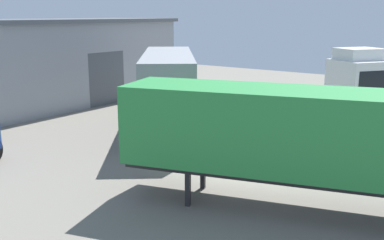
% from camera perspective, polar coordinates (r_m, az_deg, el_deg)
% --- Properties ---
extents(ground_plane, '(60.00, 60.00, 0.00)m').
position_cam_1_polar(ground_plane, '(18.72, 6.37, -5.78)').
color(ground_plane, slate).
extents(warehouse_building, '(26.82, 6.52, 5.78)m').
position_cam_1_polar(warehouse_building, '(30.15, -22.88, 6.17)').
color(warehouse_building, '#93999E').
rests_on(warehouse_building, ground_plane).
extents(tractor_unit_white, '(5.69, 6.70, 4.42)m').
position_cam_1_polar(tractor_unit_white, '(24.89, 19.73, 3.24)').
color(tractor_unit_white, silver).
rests_on(tractor_unit_white, ground_plane).
extents(container_trailer_green, '(5.91, 12.17, 3.87)m').
position_cam_1_polar(container_trailer_green, '(14.11, 15.47, -1.96)').
color(container_trailer_green, '#28843D').
rests_on(container_trailer_green, ground_plane).
extents(container_trailer_red, '(9.36, 8.19, 4.11)m').
position_cam_1_polar(container_trailer_red, '(23.60, -3.06, 4.79)').
color(container_trailer_red, gray).
rests_on(container_trailer_red, ground_plane).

